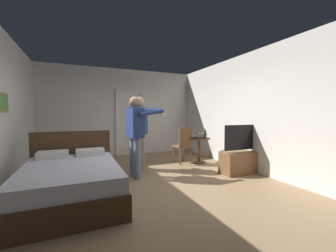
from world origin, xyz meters
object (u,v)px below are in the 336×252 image
Objects in this scene: tv_flatscreen at (241,159)px; person_striped_shirt at (140,128)px; laptop at (199,136)px; suitcase_dark at (98,156)px; person_blue_shirt at (136,131)px; bed at (72,180)px; suitcase_small at (91,163)px; wooden_chair at (184,144)px; side_table at (199,146)px; bottle_on_table at (205,134)px.

tv_flatscreen is 2.49m from person_striped_shirt.
suitcase_dark is at bearing 159.69° from laptop.
laptop is 0.21× the size of person_blue_shirt.
person_blue_shirt is 0.61m from person_striped_shirt.
person_blue_shirt is (1.23, 0.69, 0.70)m from bed.
suitcase_dark is at bearing 144.04° from tv_flatscreen.
wooden_chair is at bearing -13.91° from suitcase_small.
suitcase_small is at bearing 78.03° from bed.
side_table is 2.83× the size of bottle_on_table.
person_striped_shirt is (0.25, 0.56, 0.02)m from person_blue_shirt.
suitcase_small is (-1.09, 0.57, -0.87)m from person_striped_shirt.
tv_flatscreen is (3.54, 0.05, 0.02)m from bed.
side_table is at bearing 17.21° from person_blue_shirt.
side_table is at bearing 106.17° from tv_flatscreen.
bed reaches higher than suitcase_small.
wooden_chair reaches higher than suitcase_small.
wooden_chair reaches higher than bottle_on_table.
bed reaches higher than wooden_chair.
person_blue_shirt reaches higher than bed.
person_blue_shirt is at bearing -155.71° from wooden_chair.
side_table is (3.18, 1.29, 0.17)m from bed.
person_striped_shirt is at bearing -178.47° from side_table.
suitcase_small is at bearing 168.47° from laptop.
tv_flatscreen is 0.65× the size of person_blue_shirt.
laptop is 2.81m from suitcase_dark.
wooden_chair is 0.57× the size of person_blue_shirt.
laptop is 0.21× the size of person_striped_shirt.
side_table is at bearing -9.40° from wooden_chair.
person_striped_shirt is at bearing -30.66° from suitcase_small.
person_striped_shirt reaches higher than bottle_on_table.
suitcase_small is at bearing 168.40° from bottle_on_table.
bed is 2.85× the size of side_table.
laptop is at bearing 167.22° from bottle_on_table.
person_blue_shirt is at bearing 29.30° from bed.
tv_flatscreen is 3.01× the size of laptop.
suitcase_dark is at bearing 160.13° from bottle_on_table.
bottle_on_table is 1.86m from person_striped_shirt.
person_striped_shirt is (-1.85, 0.03, 0.22)m from bottle_on_table.
person_blue_shirt is (-1.93, -0.56, 0.25)m from laptop.
bottle_on_table is at bearing 20.07° from bed.
side_table is 1.89× the size of laptop.
bed is 1.79× the size of tv_flatscreen.
person_striped_shirt is at bearing -179.90° from laptop.
person_blue_shirt is (-2.31, 0.63, 0.68)m from tv_flatscreen.
side_table reaches higher than suitcase_dark.
laptop is at bearing -16.51° from suitcase_dark.
bottle_on_table is 3.07m from suitcase_small.
bed is at bearing -139.74° from person_striped_shirt.
bed is 2.02× the size of wooden_chair.
tv_flatscreen reaches higher than laptop.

